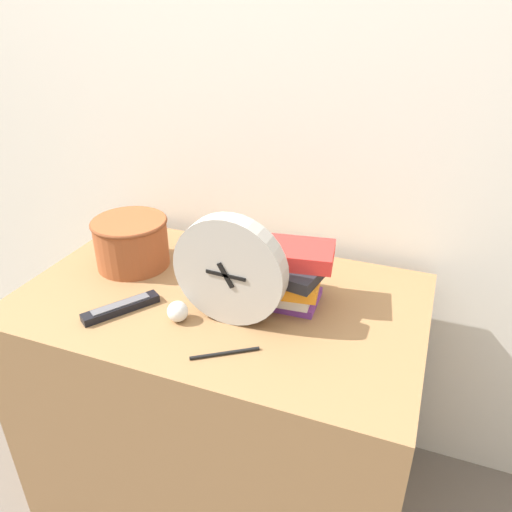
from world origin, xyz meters
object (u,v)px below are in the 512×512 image
at_px(tv_remote, 121,308).
at_px(desk_clock, 230,271).
at_px(crumpled_paper_ball, 178,311).
at_px(basket, 131,241).
at_px(pen, 225,353).
at_px(book_stack, 282,272).

bearing_deg(tv_remote, desk_clock, 13.73).
height_order(tv_remote, crumpled_paper_ball, crumpled_paper_ball).
distance_m(basket, pen, 0.51).
xyz_separation_m(book_stack, crumpled_paper_ball, (-0.21, -0.18, -0.05)).
bearing_deg(desk_clock, book_stack, 56.35).
relative_size(crumpled_paper_ball, pen, 0.38).
distance_m(basket, tv_remote, 0.25).
bearing_deg(crumpled_paper_ball, book_stack, 41.09).
bearing_deg(tv_remote, basket, 115.74).
bearing_deg(crumpled_paper_ball, basket, 141.94).
bearing_deg(pen, basket, 146.11).
relative_size(book_stack, pen, 2.06).
distance_m(crumpled_paper_ball, pen, 0.18).
bearing_deg(desk_clock, basket, 157.87).
relative_size(book_stack, basket, 1.28).
relative_size(desk_clock, pen, 2.04).
distance_m(book_stack, tv_remote, 0.41).
bearing_deg(desk_clock, pen, -72.20).
xyz_separation_m(desk_clock, book_stack, (0.09, 0.13, -0.06)).
bearing_deg(pen, book_stack, 79.90).
xyz_separation_m(desk_clock, pen, (0.04, -0.13, -0.13)).
relative_size(basket, tv_remote, 1.18).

